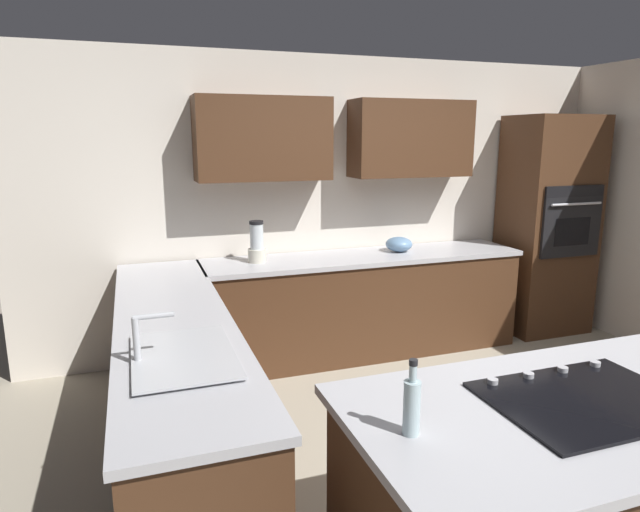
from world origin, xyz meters
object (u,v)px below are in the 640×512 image
(blender, at_px, (257,244))
(mixing_bowl, at_px, (399,244))
(oil_bottle, at_px, (412,405))
(cooktop, at_px, (586,399))
(sink_unit, at_px, (181,355))
(wall_oven, at_px, (547,226))

(blender, distance_m, mixing_bowl, 1.30)
(blender, xyz_separation_m, oil_bottle, (0.09, 2.79, -0.04))
(mixing_bowl, bearing_deg, oil_bottle, 63.51)
(cooktop, height_order, oil_bottle, oil_bottle)
(cooktop, bearing_deg, sink_unit, -32.98)
(cooktop, xyz_separation_m, mixing_bowl, (-0.62, -2.80, 0.06))
(cooktop, height_order, blender, blender)
(cooktop, bearing_deg, wall_oven, -128.91)
(wall_oven, bearing_deg, cooktop, 51.09)
(cooktop, relative_size, mixing_bowl, 3.17)
(wall_oven, height_order, blender, wall_oven)
(wall_oven, distance_m, blender, 2.90)
(wall_oven, height_order, oil_bottle, wall_oven)
(wall_oven, xyz_separation_m, mixing_bowl, (1.60, -0.04, -0.09))
(wall_oven, relative_size, cooktop, 2.78)
(blender, xyz_separation_m, mixing_bowl, (-1.30, 0.00, -0.08))
(blender, distance_m, oil_bottle, 2.79)
(cooktop, bearing_deg, blender, -76.43)
(oil_bottle, bearing_deg, mixing_bowl, -116.49)
(sink_unit, distance_m, oil_bottle, 1.16)
(sink_unit, height_order, oil_bottle, oil_bottle)
(sink_unit, height_order, mixing_bowl, sink_unit)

